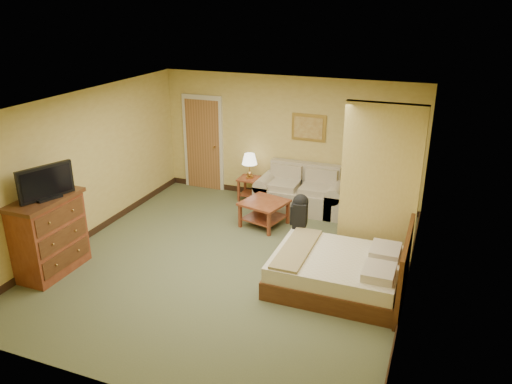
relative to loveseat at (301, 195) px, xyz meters
The scene contains 17 objects.
floor 2.63m from the loveseat, 99.42° to the right, with size 6.00×6.00×0.00m, color #545B3A.
ceiling 3.48m from the loveseat, 99.42° to the right, with size 6.00×6.00×0.00m, color white.
back_wall 1.17m from the loveseat, 135.10° to the left, with size 5.50×0.02×2.60m, color tan.
left_wall 4.21m from the loveseat, 140.98° to the right, with size 0.02×6.00×2.60m, color tan.
right_wall 3.61m from the loveseat, 47.94° to the right, with size 0.02×6.00×2.60m, color tan.
partition 2.59m from the loveseat, 43.75° to the right, with size 1.20×0.15×2.60m, color tan.
door 2.52m from the loveseat, behind, with size 0.94×0.16×2.10m.
baseboard 0.64m from the loveseat, 135.78° to the left, with size 5.50×0.02×0.12m, color black.
loveseat is the anchor object (origin of this frame).
side_table 1.15m from the loveseat, behind, with size 0.45×0.45×0.49m.
table_lamp 1.30m from the loveseat, behind, with size 0.32×0.32×0.53m.
coffee_table 1.11m from the loveseat, 111.74° to the right, with size 0.91×0.91×0.49m.
wall_picture 1.37m from the loveseat, 90.00° to the left, with size 0.70×0.04×0.55m.
dresser 4.81m from the loveseat, 127.24° to the right, with size 0.61×1.17×1.25m.
tv 4.88m from the loveseat, 126.27° to the right, with size 0.35×0.81×0.51m.
bed 3.02m from the loveseat, 62.42° to the right, with size 1.92×1.58×1.02m.
backpack 1.98m from the loveseat, 74.27° to the right, with size 0.26×0.35×0.56m.
Camera 1 is at (2.98, -6.52, 4.03)m, focal length 35.00 mm.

